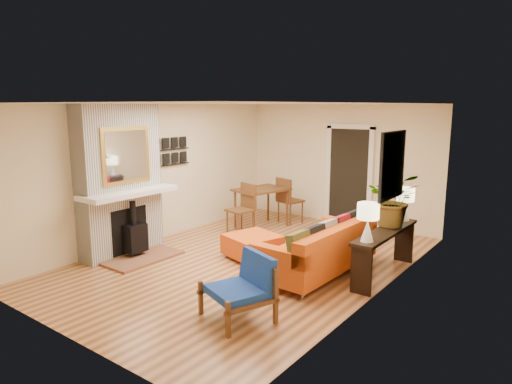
{
  "coord_description": "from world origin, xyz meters",
  "views": [
    {
      "loc": [
        4.47,
        -5.77,
        2.57
      ],
      "look_at": [
        0.0,
        0.2,
        1.15
      ],
      "focal_mm": 32.0,
      "sensor_mm": 36.0,
      "label": 1
    }
  ],
  "objects_px": {
    "lamp_near": "(368,218)",
    "ottoman": "(252,245)",
    "blue_chair": "(245,284)",
    "houseplant": "(394,199)",
    "console_table": "(385,240)",
    "lamp_far": "(405,200)",
    "sofa": "(322,250)",
    "dining_table": "(264,197)"
  },
  "relations": [
    {
      "from": "sofa",
      "to": "ottoman",
      "type": "bearing_deg",
      "value": -176.93
    },
    {
      "from": "console_table",
      "to": "lamp_far",
      "type": "xyz_separation_m",
      "value": [
        0.0,
        0.77,
        0.49
      ]
    },
    {
      "from": "sofa",
      "to": "dining_table",
      "type": "xyz_separation_m",
      "value": [
        -2.32,
        1.67,
        0.28
      ]
    },
    {
      "from": "ottoman",
      "to": "dining_table",
      "type": "distance_m",
      "value": 2.06
    },
    {
      "from": "lamp_far",
      "to": "dining_table",
      "type": "bearing_deg",
      "value": 171.98
    },
    {
      "from": "dining_table",
      "to": "houseplant",
      "type": "xyz_separation_m",
      "value": [
        3.13,
        -0.92,
        0.48
      ]
    },
    {
      "from": "houseplant",
      "to": "sofa",
      "type": "bearing_deg",
      "value": -137.18
    },
    {
      "from": "sofa",
      "to": "lamp_near",
      "type": "distance_m",
      "value": 1.09
    },
    {
      "from": "sofa",
      "to": "houseplant",
      "type": "bearing_deg",
      "value": 42.82
    },
    {
      "from": "blue_chair",
      "to": "dining_table",
      "type": "relative_size",
      "value": 0.5
    },
    {
      "from": "blue_chair",
      "to": "lamp_near",
      "type": "relative_size",
      "value": 1.79
    },
    {
      "from": "lamp_far",
      "to": "houseplant",
      "type": "bearing_deg",
      "value": -91.2
    },
    {
      "from": "dining_table",
      "to": "houseplant",
      "type": "distance_m",
      "value": 3.3
    },
    {
      "from": "sofa",
      "to": "lamp_near",
      "type": "height_order",
      "value": "lamp_near"
    },
    {
      "from": "blue_chair",
      "to": "lamp_far",
      "type": "xyz_separation_m",
      "value": [
        0.86,
        3.1,
        0.64
      ]
    },
    {
      "from": "blue_chair",
      "to": "houseplant",
      "type": "xyz_separation_m",
      "value": [
        0.85,
        2.63,
        0.73
      ]
    },
    {
      "from": "blue_chair",
      "to": "lamp_near",
      "type": "height_order",
      "value": "lamp_near"
    },
    {
      "from": "sofa",
      "to": "ottoman",
      "type": "height_order",
      "value": "sofa"
    },
    {
      "from": "dining_table",
      "to": "lamp_near",
      "type": "height_order",
      "value": "lamp_near"
    },
    {
      "from": "blue_chair",
      "to": "lamp_near",
      "type": "xyz_separation_m",
      "value": [
        0.86,
        1.63,
        0.64
      ]
    },
    {
      "from": "console_table",
      "to": "dining_table",
      "type": "bearing_deg",
      "value": 158.92
    },
    {
      "from": "dining_table",
      "to": "console_table",
      "type": "relative_size",
      "value": 1.05
    },
    {
      "from": "console_table",
      "to": "lamp_near",
      "type": "relative_size",
      "value": 3.43
    },
    {
      "from": "console_table",
      "to": "lamp_far",
      "type": "height_order",
      "value": "lamp_far"
    },
    {
      "from": "console_table",
      "to": "houseplant",
      "type": "relative_size",
      "value": 2.17
    },
    {
      "from": "sofa",
      "to": "houseplant",
      "type": "distance_m",
      "value": 1.34
    },
    {
      "from": "dining_table",
      "to": "lamp_near",
      "type": "bearing_deg",
      "value": -31.38
    },
    {
      "from": "sofa",
      "to": "dining_table",
      "type": "distance_m",
      "value": 2.87
    },
    {
      "from": "sofa",
      "to": "houseplant",
      "type": "xyz_separation_m",
      "value": [
        0.81,
        0.75,
        0.77
      ]
    },
    {
      "from": "sofa",
      "to": "lamp_near",
      "type": "bearing_deg",
      "value": -16.76
    },
    {
      "from": "console_table",
      "to": "houseplant",
      "type": "distance_m",
      "value": 0.64
    },
    {
      "from": "lamp_near",
      "to": "ottoman",
      "type": "bearing_deg",
      "value": 175.24
    },
    {
      "from": "dining_table",
      "to": "lamp_far",
      "type": "bearing_deg",
      "value": -8.02
    },
    {
      "from": "houseplant",
      "to": "console_table",
      "type": "bearing_deg",
      "value": -88.03
    },
    {
      "from": "blue_chair",
      "to": "houseplant",
      "type": "bearing_deg",
      "value": 72.06
    },
    {
      "from": "dining_table",
      "to": "lamp_near",
      "type": "relative_size",
      "value": 3.59
    },
    {
      "from": "ottoman",
      "to": "lamp_far",
      "type": "xyz_separation_m",
      "value": [
        2.12,
        1.3,
        0.83
      ]
    },
    {
      "from": "blue_chair",
      "to": "houseplant",
      "type": "height_order",
      "value": "houseplant"
    },
    {
      "from": "console_table",
      "to": "houseplant",
      "type": "xyz_separation_m",
      "value": [
        -0.01,
        0.29,
        0.57
      ]
    },
    {
      "from": "dining_table",
      "to": "lamp_near",
      "type": "xyz_separation_m",
      "value": [
        3.14,
        -1.91,
        0.4
      ]
    },
    {
      "from": "lamp_near",
      "to": "houseplant",
      "type": "bearing_deg",
      "value": 90.58
    },
    {
      "from": "sofa",
      "to": "dining_table",
      "type": "height_order",
      "value": "dining_table"
    }
  ]
}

